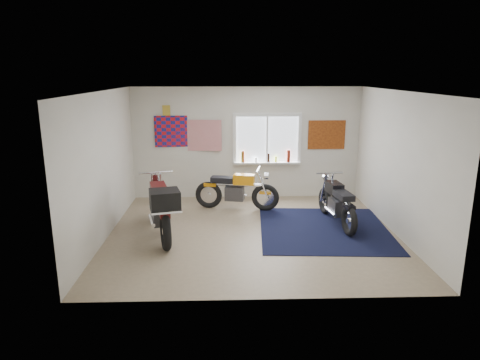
{
  "coord_description": "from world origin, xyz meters",
  "views": [
    {
      "loc": [
        -0.49,
        -7.77,
        3.03
      ],
      "look_at": [
        -0.22,
        0.4,
        0.96
      ],
      "focal_mm": 32.0,
      "sensor_mm": 36.0,
      "label": 1
    }
  ],
  "objects_px": {
    "navy_rug": "(324,229)",
    "black_chrome_bike": "(337,204)",
    "yellow_triumph": "(236,191)",
    "maroon_tourer": "(161,208)"
  },
  "relations": [
    {
      "from": "navy_rug",
      "to": "maroon_tourer",
      "type": "height_order",
      "value": "maroon_tourer"
    },
    {
      "from": "yellow_triumph",
      "to": "black_chrome_bike",
      "type": "bearing_deg",
      "value": -16.34
    },
    {
      "from": "navy_rug",
      "to": "black_chrome_bike",
      "type": "xyz_separation_m",
      "value": [
        0.31,
        0.31,
        0.42
      ]
    },
    {
      "from": "yellow_triumph",
      "to": "black_chrome_bike",
      "type": "height_order",
      "value": "black_chrome_bike"
    },
    {
      "from": "yellow_triumph",
      "to": "maroon_tourer",
      "type": "height_order",
      "value": "maroon_tourer"
    },
    {
      "from": "black_chrome_bike",
      "to": "yellow_triumph",
      "type": "bearing_deg",
      "value": 55.57
    },
    {
      "from": "navy_rug",
      "to": "maroon_tourer",
      "type": "xyz_separation_m",
      "value": [
        -3.14,
        -0.35,
        0.58
      ]
    },
    {
      "from": "yellow_triumph",
      "to": "maroon_tourer",
      "type": "bearing_deg",
      "value": -119.28
    },
    {
      "from": "navy_rug",
      "to": "maroon_tourer",
      "type": "bearing_deg",
      "value": -173.58
    },
    {
      "from": "maroon_tourer",
      "to": "black_chrome_bike",
      "type": "bearing_deg",
      "value": -93.88
    }
  ]
}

